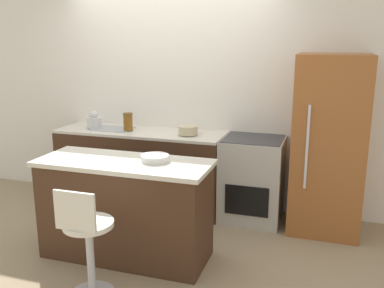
{
  "coord_description": "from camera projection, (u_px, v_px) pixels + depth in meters",
  "views": [
    {
      "loc": [
        1.75,
        -4.1,
        1.96
      ],
      "look_at": [
        0.52,
        -0.27,
        0.96
      ],
      "focal_mm": 40.0,
      "sensor_mm": 36.0,
      "label": 1
    }
  ],
  "objects": [
    {
      "name": "kitchen_island",
      "position": [
        126.0,
        209.0,
        3.85
      ],
      "size": [
        1.55,
        0.61,
        0.91
      ],
      "color": "#422819",
      "rests_on": "ground_plane"
    },
    {
      "name": "refrigerator",
      "position": [
        328.0,
        145.0,
        4.3
      ],
      "size": [
        0.7,
        0.66,
        1.81
      ],
      "color": "#995628",
      "rests_on": "ground_plane"
    },
    {
      "name": "fruit_bowl",
      "position": [
        155.0,
        158.0,
        3.72
      ],
      "size": [
        0.25,
        0.25,
        0.06
      ],
      "color": "white",
      "rests_on": "kitchen_island"
    },
    {
      "name": "mixing_bowl",
      "position": [
        188.0,
        130.0,
        4.72
      ],
      "size": [
        0.21,
        0.21,
        0.1
      ],
      "color": "#C1B28E",
      "rests_on": "back_counter"
    },
    {
      "name": "back_counter",
      "position": [
        141.0,
        169.0,
        5.05
      ],
      "size": [
        1.97,
        0.59,
        0.92
      ],
      "color": "#422819",
      "rests_on": "ground_plane"
    },
    {
      "name": "stool_chair",
      "position": [
        88.0,
        244.0,
        3.21
      ],
      "size": [
        0.38,
        0.38,
        0.92
      ],
      "color": "#B7B7BC",
      "rests_on": "ground_plane"
    },
    {
      "name": "ground_plane",
      "position": [
        155.0,
        218.0,
        4.78
      ],
      "size": [
        14.0,
        14.0,
        0.0
      ],
      "primitive_type": "plane",
      "color": "#998466"
    },
    {
      "name": "oven_range",
      "position": [
        252.0,
        179.0,
        4.66
      ],
      "size": [
        0.65,
        0.6,
        0.92
      ],
      "color": "#B7B2A8",
      "rests_on": "ground_plane"
    },
    {
      "name": "canister_jar",
      "position": [
        128.0,
        122.0,
        4.92
      ],
      "size": [
        0.11,
        0.11,
        0.2
      ],
      "color": "brown",
      "rests_on": "back_counter"
    },
    {
      "name": "wall_back",
      "position": [
        173.0,
        95.0,
        5.06
      ],
      "size": [
        8.0,
        0.06,
        2.6
      ],
      "color": "white",
      "rests_on": "ground_plane"
    },
    {
      "name": "kettle",
      "position": [
        94.0,
        121.0,
        5.06
      ],
      "size": [
        0.17,
        0.17,
        0.2
      ],
      "color": "silver",
      "rests_on": "back_counter"
    }
  ]
}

